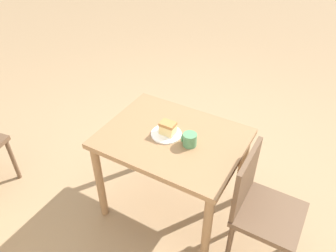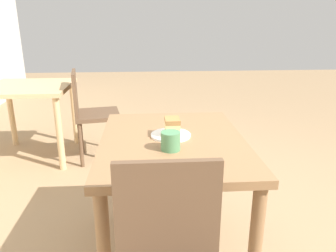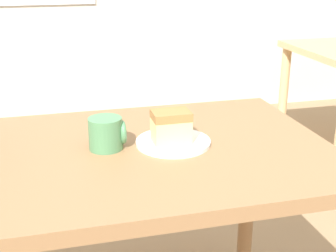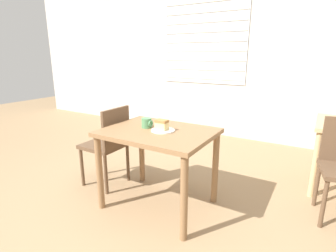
{
  "view_description": "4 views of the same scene",
  "coord_description": "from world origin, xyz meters",
  "px_view_note": "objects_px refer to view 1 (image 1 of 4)",
  "views": [
    {
      "loc": [
        -0.94,
        2.03,
        2.2
      ],
      "look_at": [
        -0.03,
        0.47,
        0.82
      ],
      "focal_mm": 35.0,
      "sensor_mm": 36.0,
      "label": 1
    },
    {
      "loc": [
        -1.69,
        0.62,
        1.37
      ],
      "look_at": [
        -0.05,
        0.51,
        0.82
      ],
      "focal_mm": 35.0,
      "sensor_mm": 36.0,
      "label": 2
    },
    {
      "loc": [
        -0.36,
        -0.72,
        1.26
      ],
      "look_at": [
        -0.06,
        0.45,
        0.83
      ],
      "focal_mm": 50.0,
      "sensor_mm": 36.0,
      "label": 3
    },
    {
      "loc": [
        1.17,
        -1.43,
        1.42
      ],
      "look_at": [
        0.0,
        0.52,
        0.8
      ],
      "focal_mm": 28.0,
      "sensor_mm": 36.0,
      "label": 4
    }
  ],
  "objects_px": {
    "chair_near_window": "(260,206)",
    "cake_slice": "(168,128)",
    "coffee_mug": "(189,139)",
    "dining_table_near": "(172,149)",
    "plate": "(166,134)"
  },
  "relations": [
    {
      "from": "chair_near_window",
      "to": "coffee_mug",
      "type": "xyz_separation_m",
      "value": [
        0.55,
        -0.04,
        0.3
      ]
    },
    {
      "from": "plate",
      "to": "coffee_mug",
      "type": "xyz_separation_m",
      "value": [
        -0.19,
        0.02,
        0.04
      ]
    },
    {
      "from": "cake_slice",
      "to": "coffee_mug",
      "type": "relative_size",
      "value": 1.04
    },
    {
      "from": "coffee_mug",
      "to": "dining_table_near",
      "type": "bearing_deg",
      "value": -9.0
    },
    {
      "from": "cake_slice",
      "to": "chair_near_window",
      "type": "bearing_deg",
      "value": 174.76
    },
    {
      "from": "chair_near_window",
      "to": "dining_table_near",
      "type": "bearing_deg",
      "value": 84.55
    },
    {
      "from": "plate",
      "to": "cake_slice",
      "type": "height_order",
      "value": "cake_slice"
    },
    {
      "from": "dining_table_near",
      "to": "cake_slice",
      "type": "bearing_deg",
      "value": -1.28
    },
    {
      "from": "chair_near_window",
      "to": "cake_slice",
      "type": "xyz_separation_m",
      "value": [
        0.73,
        -0.07,
        0.32
      ]
    },
    {
      "from": "plate",
      "to": "coffee_mug",
      "type": "bearing_deg",
      "value": 175.3
    },
    {
      "from": "plate",
      "to": "cake_slice",
      "type": "xyz_separation_m",
      "value": [
        -0.01,
        -0.01,
        0.05
      ]
    },
    {
      "from": "dining_table_near",
      "to": "chair_near_window",
      "type": "distance_m",
      "value": 0.71
    },
    {
      "from": "dining_table_near",
      "to": "cake_slice",
      "type": "height_order",
      "value": "cake_slice"
    },
    {
      "from": "dining_table_near",
      "to": "coffee_mug",
      "type": "relative_size",
      "value": 9.55
    },
    {
      "from": "coffee_mug",
      "to": "cake_slice",
      "type": "bearing_deg",
      "value": -7.39
    }
  ]
}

